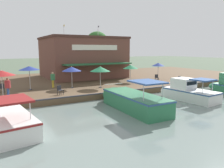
# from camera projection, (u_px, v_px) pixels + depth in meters

# --- Properties ---
(ground_plane) EXTENTS (220.00, 220.00, 0.00)m
(ground_plane) POSITION_uv_depth(u_px,v_px,m) (121.00, 98.00, 21.88)
(ground_plane) COLOR #4C5B47
(quay_deck) EXTENTS (22.00, 56.00, 0.60)m
(quay_deck) POSITION_uv_depth(u_px,v_px,m) (80.00, 81.00, 31.30)
(quay_deck) COLOR brown
(quay_deck) RESTS_ON ground
(quay_edge_fender) EXTENTS (0.20, 50.40, 0.10)m
(quay_edge_fender) POSITION_uv_depth(u_px,v_px,m) (120.00, 91.00, 21.86)
(quay_edge_fender) COLOR #2D2D33
(quay_edge_fender) RESTS_ON quay_deck
(waterfront_restaurant) EXTENTS (11.80, 11.36, 7.94)m
(waterfront_restaurant) POSITION_uv_depth(u_px,v_px,m) (82.00, 57.00, 33.95)
(waterfront_restaurant) COLOR brown
(waterfront_restaurant) RESTS_ON quay_deck
(patio_umbrella_mid_patio_left) EXTENTS (2.24, 2.24, 2.48)m
(patio_umbrella_mid_patio_left) POSITION_uv_depth(u_px,v_px,m) (1.00, 73.00, 18.53)
(patio_umbrella_mid_patio_left) COLOR #B7B7B7
(patio_umbrella_mid_patio_left) RESTS_ON quay_deck
(patio_umbrella_near_quay_edge) EXTENTS (1.79, 1.79, 2.39)m
(patio_umbrella_near_quay_edge) POSITION_uv_depth(u_px,v_px,m) (158.00, 64.00, 30.72)
(patio_umbrella_near_quay_edge) COLOR #B7B7B7
(patio_umbrella_near_quay_edge) RESTS_ON quay_deck
(patio_umbrella_by_entrance) EXTENTS (2.10, 2.10, 2.53)m
(patio_umbrella_by_entrance) POSITION_uv_depth(u_px,v_px,m) (29.00, 68.00, 22.61)
(patio_umbrella_by_entrance) COLOR #B7B7B7
(patio_umbrella_by_entrance) RESTS_ON quay_deck
(patio_umbrella_mid_patio_right) EXTENTS (2.21, 2.21, 2.38)m
(patio_umbrella_mid_patio_right) POSITION_uv_depth(u_px,v_px,m) (100.00, 69.00, 24.01)
(patio_umbrella_mid_patio_right) COLOR #B7B7B7
(patio_umbrella_mid_patio_right) RESTS_ON quay_deck
(patio_umbrella_back_row) EXTENTS (1.99, 1.99, 2.26)m
(patio_umbrella_back_row) POSITION_uv_depth(u_px,v_px,m) (131.00, 67.00, 28.34)
(patio_umbrella_back_row) COLOR #B7B7B7
(patio_umbrella_back_row) RESTS_ON quay_deck
(patio_umbrella_far_corner) EXTENTS (2.10, 2.10, 2.37)m
(patio_umbrella_far_corner) POSITION_uv_depth(u_px,v_px,m) (72.00, 69.00, 23.80)
(patio_umbrella_far_corner) COLOR #B7B7B7
(patio_umbrella_far_corner) RESTS_ON quay_deck
(cafe_chair_mid_patio) EXTENTS (0.59, 0.59, 0.85)m
(cafe_chair_mid_patio) POSITION_uv_depth(u_px,v_px,m) (157.00, 77.00, 29.57)
(cafe_chair_mid_patio) COLOR #2D2D33
(cafe_chair_mid_patio) RESTS_ON quay_deck
(cafe_chair_far_corner_seat) EXTENTS (0.53, 0.53, 0.85)m
(cafe_chair_far_corner_seat) POSITION_uv_depth(u_px,v_px,m) (180.00, 79.00, 27.70)
(cafe_chair_far_corner_seat) COLOR #2D2D33
(cafe_chair_far_corner_seat) RESTS_ON quay_deck
(cafe_chair_back_row_seat) EXTENTS (0.44, 0.44, 0.85)m
(cafe_chair_back_row_seat) POSITION_uv_depth(u_px,v_px,m) (2.00, 87.00, 21.58)
(cafe_chair_back_row_seat) COLOR #2D2D33
(cafe_chair_back_row_seat) RESTS_ON quay_deck
(cafe_chair_under_first_umbrella) EXTENTS (0.54, 0.54, 0.85)m
(cafe_chair_under_first_umbrella) POSITION_uv_depth(u_px,v_px,m) (60.00, 90.00, 20.46)
(cafe_chair_under_first_umbrella) COLOR #2D2D33
(cafe_chair_under_first_umbrella) RESTS_ON quay_deck
(person_at_quay_edge) EXTENTS (0.49, 0.49, 1.73)m
(person_at_quay_edge) POSITION_uv_depth(u_px,v_px,m) (53.00, 78.00, 24.16)
(person_at_quay_edge) COLOR gold
(person_at_quay_edge) RESTS_ON quay_deck
(person_near_entrance) EXTENTS (0.48, 0.48, 1.70)m
(person_near_entrance) POSITION_uv_depth(u_px,v_px,m) (8.00, 85.00, 19.27)
(person_near_entrance) COLOR #2D5193
(person_near_entrance) RESTS_ON quay_deck
(motorboat_fourth_along) EXTENTS (6.00, 2.64, 2.13)m
(motorboat_fourth_along) POSITION_uv_depth(u_px,v_px,m) (186.00, 92.00, 20.85)
(motorboat_fourth_along) COLOR silver
(motorboat_fourth_along) RESTS_ON river_water
(motorboat_far_downstream) EXTENTS (7.26, 2.91, 2.15)m
(motorboat_far_downstream) POSITION_uv_depth(u_px,v_px,m) (6.00, 117.00, 13.36)
(motorboat_far_downstream) COLOR white
(motorboat_far_downstream) RESTS_ON river_water
(motorboat_mid_row) EXTENTS (7.76, 2.54, 2.49)m
(motorboat_mid_row) POSITION_uv_depth(u_px,v_px,m) (130.00, 99.00, 17.71)
(motorboat_mid_row) COLOR #287047
(motorboat_mid_row) RESTS_ON river_water
(mooring_post) EXTENTS (0.22, 0.22, 0.89)m
(mooring_post) POSITION_uv_depth(u_px,v_px,m) (179.00, 81.00, 26.09)
(mooring_post) COLOR #473323
(mooring_post) RESTS_ON quay_deck
(tree_upstream_bank) EXTENTS (4.59, 4.37, 7.59)m
(tree_upstream_bank) POSITION_uv_depth(u_px,v_px,m) (97.00, 44.00, 41.06)
(tree_upstream_bank) COLOR brown
(tree_upstream_bank) RESTS_ON quay_deck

